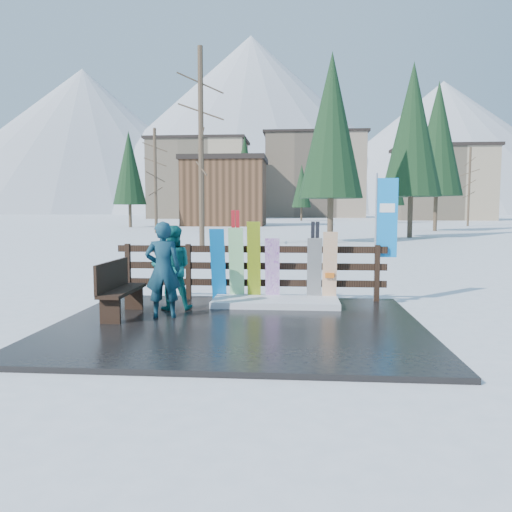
# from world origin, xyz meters

# --- Properties ---
(ground) EXTENTS (700.00, 700.00, 0.00)m
(ground) POSITION_xyz_m (0.00, 0.00, 0.00)
(ground) COLOR white
(ground) RESTS_ON ground
(deck) EXTENTS (6.00, 5.00, 0.08)m
(deck) POSITION_xyz_m (0.00, 0.00, 0.04)
(deck) COLOR black
(deck) RESTS_ON ground
(fence) EXTENTS (5.60, 0.10, 1.15)m
(fence) POSITION_xyz_m (0.00, 2.20, 0.74)
(fence) COLOR black
(fence) RESTS_ON deck
(snow_patch) EXTENTS (2.46, 1.00, 0.12)m
(snow_patch) POSITION_xyz_m (0.56, 1.60, 0.14)
(snow_patch) COLOR white
(snow_patch) RESTS_ON deck
(bench) EXTENTS (0.41, 1.50, 0.97)m
(bench) POSITION_xyz_m (-2.15, 0.38, 0.60)
(bench) COLOR black
(bench) RESTS_ON deck
(snowboard_0) EXTENTS (0.30, 0.40, 1.49)m
(snowboard_0) POSITION_xyz_m (-0.64, 1.98, 0.82)
(snowboard_0) COLOR #086BC1
(snowboard_0) RESTS_ON deck
(snowboard_1) EXTENTS (0.30, 0.31, 1.51)m
(snowboard_1) POSITION_xyz_m (-0.26, 1.98, 0.83)
(snowboard_1) COLOR white
(snowboard_1) RESTS_ON deck
(snowboard_2) EXTENTS (0.27, 0.22, 1.63)m
(snowboard_2) POSITION_xyz_m (0.10, 1.98, 0.89)
(snowboard_2) COLOR #DCFF12
(snowboard_2) RESTS_ON deck
(snowboard_3) EXTENTS (0.29, 0.32, 1.30)m
(snowboard_3) POSITION_xyz_m (0.47, 1.98, 0.73)
(snowboard_3) COLOR white
(snowboard_3) RESTS_ON deck
(snowboard_4) EXTENTS (0.29, 0.23, 1.30)m
(snowboard_4) POSITION_xyz_m (1.32, 1.98, 0.73)
(snowboard_4) COLOR black
(snowboard_4) RESTS_ON deck
(snowboard_5) EXTENTS (0.29, 0.24, 1.43)m
(snowboard_5) POSITION_xyz_m (1.63, 1.98, 0.80)
(snowboard_5) COLOR silver
(snowboard_5) RESTS_ON deck
(ski_pair_a) EXTENTS (0.16, 0.25, 1.86)m
(ski_pair_a) POSITION_xyz_m (-0.27, 2.05, 1.01)
(ski_pair_a) COLOR #AD151D
(ski_pair_a) RESTS_ON deck
(ski_pair_b) EXTENTS (0.17, 0.33, 1.63)m
(ski_pair_b) POSITION_xyz_m (1.33, 2.05, 0.90)
(ski_pair_b) COLOR black
(ski_pair_b) RESTS_ON deck
(rental_flag) EXTENTS (0.45, 0.04, 2.60)m
(rental_flag) POSITION_xyz_m (2.73, 2.25, 1.69)
(rental_flag) COLOR silver
(rental_flag) RESTS_ON deck
(person_front) EXTENTS (0.67, 0.50, 1.67)m
(person_front) POSITION_xyz_m (-1.33, 0.32, 0.91)
(person_front) COLOR #174F5A
(person_front) RESTS_ON deck
(person_back) EXTENTS (0.86, 0.73, 1.57)m
(person_back) POSITION_xyz_m (-1.36, 1.04, 0.87)
(person_back) COLOR #126666
(person_back) RESTS_ON deck
(resort_buildings) EXTENTS (73.00, 87.60, 22.60)m
(resort_buildings) POSITION_xyz_m (1.03, 115.41, 9.81)
(resort_buildings) COLOR tan
(resort_buildings) RESTS_ON ground
(trees) EXTENTS (42.01, 68.92, 13.13)m
(trees) POSITION_xyz_m (4.33, 48.36, 5.69)
(trees) COLOR #382B1E
(trees) RESTS_ON ground
(mountains) EXTENTS (520.00, 260.00, 120.00)m
(mountains) POSITION_xyz_m (-10.50, 328.41, 50.20)
(mountains) COLOR white
(mountains) RESTS_ON ground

